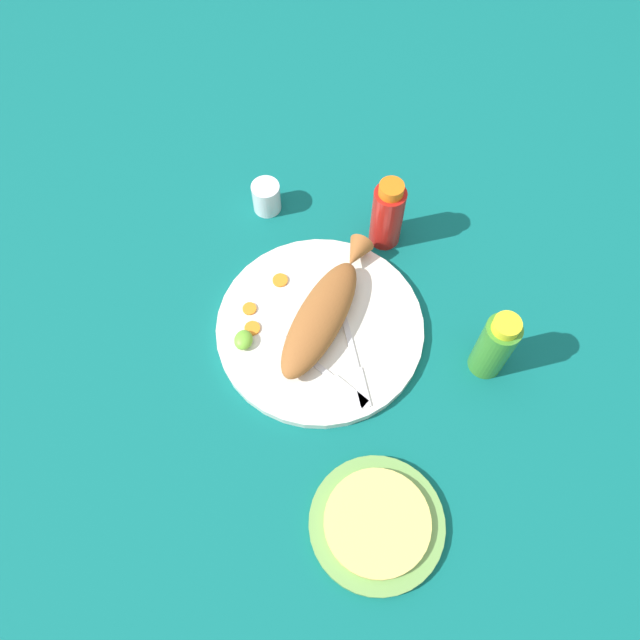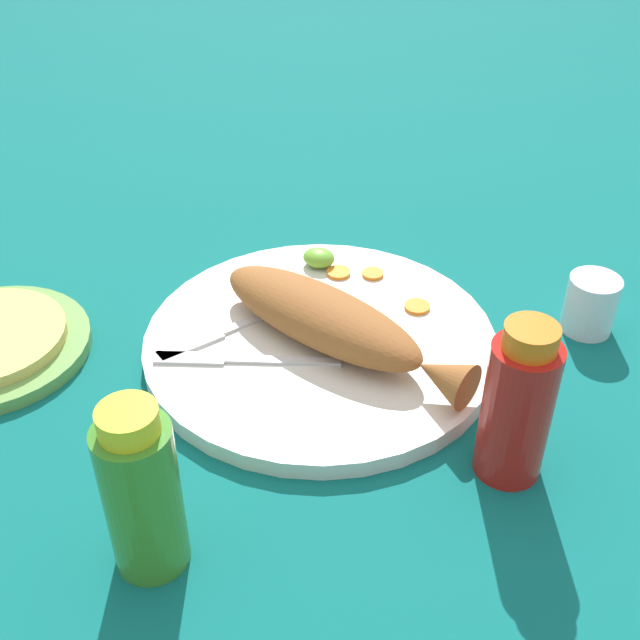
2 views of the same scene
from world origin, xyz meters
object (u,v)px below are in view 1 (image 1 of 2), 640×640
(fork_near, at_px, (355,363))
(tortilla_plate, at_px, (377,524))
(fork_far, at_px, (329,375))
(hot_sauce_bottle_green, at_px, (495,346))
(fried_fish, at_px, (324,311))
(salt_cup, at_px, (267,198))
(hot_sauce_bottle_red, at_px, (387,215))
(main_plate, at_px, (320,328))

(fork_near, xyz_separation_m, tortilla_plate, (0.25, 0.06, -0.01))
(fork_far, height_order, hot_sauce_bottle_green, hot_sauce_bottle_green)
(fried_fish, distance_m, hot_sauce_bottle_green, 0.29)
(fried_fish, xyz_separation_m, salt_cup, (-0.24, -0.14, -0.02))
(tortilla_plate, bearing_deg, hot_sauce_bottle_green, 151.59)
(fork_near, height_order, salt_cup, salt_cup)
(hot_sauce_bottle_red, bearing_deg, tortilla_plate, 4.14)
(fried_fish, bearing_deg, main_plate, -0.00)
(fried_fish, bearing_deg, salt_cup, -130.58)
(main_plate, xyz_separation_m, hot_sauce_bottle_red, (-0.21, 0.09, 0.06))
(hot_sauce_bottle_red, relative_size, tortilla_plate, 0.74)
(main_plate, distance_m, hot_sauce_bottle_red, 0.24)
(fork_near, xyz_separation_m, hot_sauce_bottle_red, (-0.28, 0.02, 0.05))
(hot_sauce_bottle_green, height_order, tortilla_plate, hot_sauce_bottle_green)
(fried_fish, bearing_deg, hot_sauce_bottle_red, 174.02)
(main_plate, bearing_deg, hot_sauce_bottle_red, 156.31)
(fried_fish, distance_m, fork_far, 0.11)
(hot_sauce_bottle_green, bearing_deg, fork_near, -79.98)
(fork_near, distance_m, fork_far, 0.05)
(fork_far, bearing_deg, salt_cup, 149.06)
(fork_near, bearing_deg, salt_cup, -166.04)
(fork_near, distance_m, hot_sauce_bottle_green, 0.23)
(tortilla_plate, bearing_deg, hot_sauce_bottle_red, -175.86)
(fork_near, relative_size, hot_sauce_bottle_red, 1.17)
(fork_near, bearing_deg, fried_fish, -159.99)
(hot_sauce_bottle_red, xyz_separation_m, hot_sauce_bottle_green, (0.24, 0.20, 0.00))
(hot_sauce_bottle_green, bearing_deg, fried_fish, -97.86)
(main_plate, height_order, hot_sauce_bottle_green, hot_sauce_bottle_green)
(hot_sauce_bottle_green, bearing_deg, fork_far, -75.79)
(main_plate, bearing_deg, tortilla_plate, 22.59)
(fork_far, bearing_deg, fork_near, 66.31)
(main_plate, relative_size, fork_near, 2.02)
(salt_cup, height_order, tortilla_plate, salt_cup)
(fork_far, distance_m, salt_cup, 0.38)
(fork_far, bearing_deg, main_plate, 139.88)
(main_plate, relative_size, hot_sauce_bottle_red, 2.36)
(main_plate, relative_size, fried_fish, 1.20)
(fried_fish, xyz_separation_m, hot_sauce_bottle_red, (-0.20, 0.09, 0.03))
(fork_near, bearing_deg, fork_far, -76.31)
(tortilla_plate, bearing_deg, fork_near, -166.15)
(main_plate, height_order, tortilla_plate, main_plate)
(fork_far, xyz_separation_m, hot_sauce_bottle_red, (-0.30, 0.07, 0.05))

